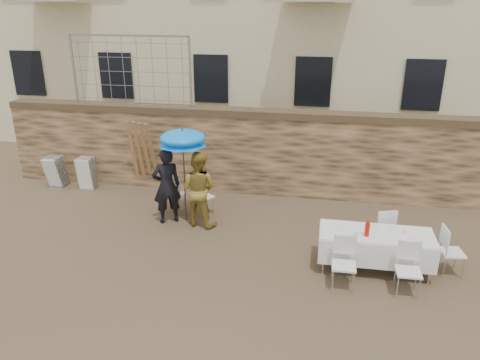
% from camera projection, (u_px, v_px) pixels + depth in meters
% --- Properties ---
extents(ground, '(80.00, 80.00, 0.00)m').
position_uv_depth(ground, '(194.00, 298.00, 8.14)').
color(ground, brown).
rests_on(ground, ground).
extents(stone_wall, '(13.00, 0.50, 2.20)m').
position_uv_depth(stone_wall, '(244.00, 152.00, 12.32)').
color(stone_wall, brown).
rests_on(stone_wall, ground).
extents(chain_link_fence, '(3.20, 0.06, 1.80)m').
position_uv_depth(chain_link_fence, '(131.00, 72.00, 12.11)').
color(chain_link_fence, gray).
rests_on(chain_link_fence, stone_wall).
extents(man_suit, '(0.78, 0.70, 1.78)m').
position_uv_depth(man_suit, '(167.00, 186.00, 10.63)').
color(man_suit, black).
rests_on(man_suit, ground).
extents(woman_dress, '(0.98, 0.84, 1.75)m').
position_uv_depth(woman_dress, '(199.00, 189.00, 10.51)').
color(woman_dress, gold).
rests_on(woman_dress, ground).
extents(umbrella, '(1.06, 1.06, 2.07)m').
position_uv_depth(umbrella, '(183.00, 141.00, 10.27)').
color(umbrella, '#3F3F44').
rests_on(umbrella, ground).
extents(couple_chair_left, '(0.49, 0.49, 0.96)m').
position_uv_depth(couple_chair_left, '(175.00, 193.00, 11.29)').
color(couple_chair_left, white).
rests_on(couple_chair_left, ground).
extents(couple_chair_right, '(0.67, 0.67, 0.96)m').
position_uv_depth(couple_chair_right, '(203.00, 195.00, 11.17)').
color(couple_chair_right, white).
rests_on(couple_chair_right, ground).
extents(banquet_table, '(2.10, 0.85, 0.78)m').
position_uv_depth(banquet_table, '(377.00, 235.00, 8.77)').
color(banquet_table, white).
rests_on(banquet_table, ground).
extents(soda_bottle, '(0.09, 0.09, 0.26)m').
position_uv_depth(soda_bottle, '(367.00, 230.00, 8.60)').
color(soda_bottle, red).
rests_on(soda_bottle, banquet_table).
extents(table_chair_front_left, '(0.49, 0.49, 0.96)m').
position_uv_depth(table_chair_front_left, '(344.00, 264.00, 8.27)').
color(table_chair_front_left, white).
rests_on(table_chair_front_left, ground).
extents(table_chair_front_right, '(0.49, 0.49, 0.96)m').
position_uv_depth(table_chair_front_right, '(409.00, 271.00, 8.09)').
color(table_chair_front_right, white).
rests_on(table_chair_front_right, ground).
extents(table_chair_back, '(0.61, 0.61, 0.96)m').
position_uv_depth(table_chair_back, '(382.00, 229.00, 9.56)').
color(table_chair_back, white).
rests_on(table_chair_back, ground).
extents(table_chair_side, '(0.54, 0.54, 0.96)m').
position_uv_depth(table_chair_side, '(452.00, 251.00, 8.71)').
color(table_chair_side, white).
rests_on(table_chair_side, ground).
extents(chair_stack_left, '(0.46, 0.55, 0.92)m').
position_uv_depth(chair_stack_left, '(60.00, 169.00, 12.97)').
color(chair_stack_left, white).
rests_on(chair_stack_left, ground).
extents(chair_stack_right, '(0.46, 0.47, 0.92)m').
position_uv_depth(chair_stack_right, '(90.00, 171.00, 12.82)').
color(chair_stack_right, white).
rests_on(chair_stack_right, ground).
extents(wood_planks, '(0.70, 0.20, 2.00)m').
position_uv_depth(wood_planks, '(144.00, 155.00, 12.42)').
color(wood_planks, '#A37749').
rests_on(wood_planks, ground).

